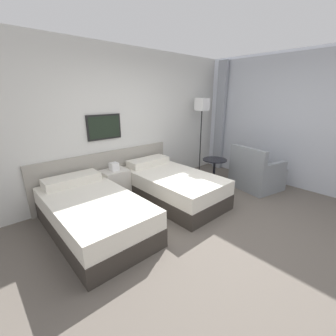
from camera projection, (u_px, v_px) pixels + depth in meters
ground_plane at (220, 232)px, 3.17m from camera, size 16.00×16.00×0.00m
wall_headboard at (127, 125)px, 4.34m from camera, size 10.00×0.10×2.70m
wall_window at (305, 123)px, 4.40m from camera, size 0.21×4.73×2.70m
bed_near_door at (93, 213)px, 3.15m from camera, size 1.05×1.91×0.64m
bed_near_window at (172, 186)px, 4.12m from camera, size 1.05×1.91×0.64m
nightstand at (115, 184)px, 4.13m from camera, size 0.46×0.37×0.70m
floor_lamp at (202, 110)px, 5.16m from camera, size 0.25×0.25×1.79m
side_table at (214, 167)px, 4.77m from camera, size 0.51×0.51×0.57m
armchair at (256, 174)px, 4.63m from camera, size 0.93×0.98×0.89m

